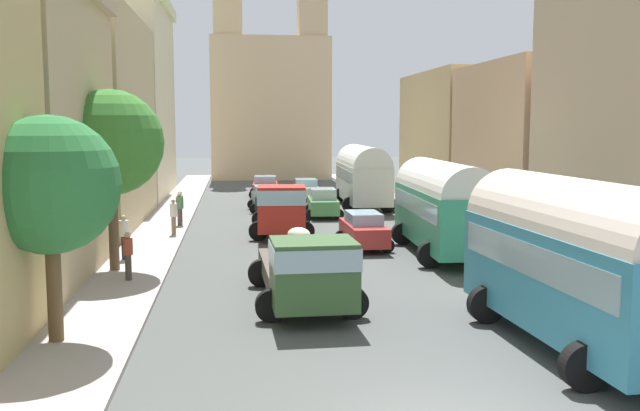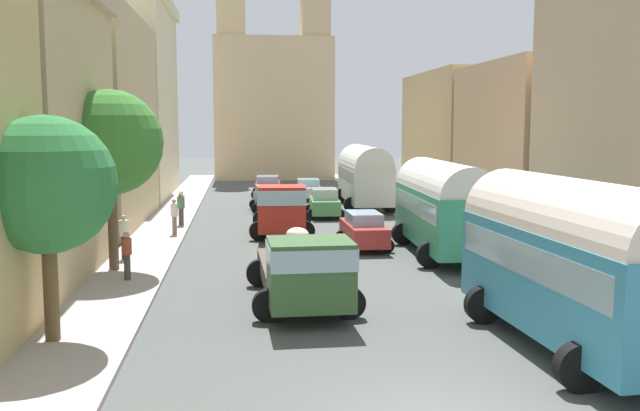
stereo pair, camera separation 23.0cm
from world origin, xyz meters
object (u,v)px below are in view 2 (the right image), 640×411
Objects in this scene: car_4 at (308,189)px; pedestrian_1 at (181,206)px; cargo_truck_0 at (304,268)px; parked_bus_2 at (364,174)px; parked_bus_0 at (573,257)px; pedestrian_4 at (181,208)px; car_2 at (364,230)px; cargo_truck_1 at (282,209)px; car_1 at (268,186)px; pedestrian_3 at (127,254)px; car_3 at (324,203)px; pedestrian_2 at (124,235)px; parked_bus_1 at (442,204)px; car_0 at (269,198)px; pedestrian_0 at (174,215)px.

car_4 is 14.99m from pedestrian_1.
pedestrian_1 is (-7.88, -12.75, 0.35)m from car_4.
parked_bus_2 is at bearing 76.05° from cargo_truck_0.
car_4 is (2.99, 29.85, -0.43)m from cargo_truck_0.
parked_bus_0 is 4.43× the size of pedestrian_4.
parked_bus_2 is 15.10m from car_2.
car_1 is (0.02, 18.65, -0.52)m from cargo_truck_1.
car_3 is at bearing 62.44° from pedestrian_3.
car_1 is 22.45m from car_2.
car_2 is 2.22× the size of pedestrian_2.
car_4 is at bearing 98.73° from parked_bus_1.
cargo_truck_1 is at bearing 133.01° from car_2.
parked_bus_0 is 18.83m from cargo_truck_1.
pedestrian_4 reaches higher than car_2.
parked_bus_0 is at bearing -77.85° from car_0.
cargo_truck_1 is at bearing -117.92° from parked_bus_2.
pedestrian_4 is at bearing 86.78° from pedestrian_3.
car_3 is 8.67m from pedestrian_4.
pedestrian_4 is (1.43, 9.14, -0.02)m from pedestrian_2.
car_2 is 10.53m from car_3.
car_3 is 18.66m from pedestrian_3.
pedestrian_0 is at bearing 120.84° from parked_bus_0.
car_1 is (-5.76, 36.55, -1.45)m from parked_bus_0.
cargo_truck_0 reaches higher than pedestrian_0.
pedestrian_0 reaches higher than car_2.
cargo_truck_0 is 1.74× the size of car_2.
pedestrian_4 is (-7.90, -3.56, 0.22)m from car_3.
pedestrian_1 is (-11.02, -7.55, -1.09)m from parked_bus_2.
car_0 is at bearing -91.85° from car_1.
cargo_truck_1 reaches higher than cargo_truck_0.
car_1 is 15.79m from pedestrian_1.
pedestrian_1 is 13.29m from pedestrian_3.
car_4 is at bearing 64.12° from car_0.
cargo_truck_0 is 9.94m from pedestrian_2.
cargo_truck_1 is 10.12m from car_0.
car_3 is 2.17× the size of pedestrian_0.
pedestrian_0 is (-7.94, -16.11, 0.30)m from car_4.
pedestrian_1 reaches higher than pedestrian_4.
car_1 is at bearing 74.33° from pedestrian_0.
car_3 is at bearing 22.46° from pedestrian_1.
pedestrian_3 is (-11.99, -3.98, -1.10)m from parked_bus_1.
parked_bus_0 is at bearing -44.78° from pedestrian_2.
parked_bus_0 is at bearing -37.13° from cargo_truck_0.
cargo_truck_1 is at bearing -112.24° from car_3.
car_2 is at bearing 70.54° from cargo_truck_0.
parked_bus_1 is 25.06m from car_1.
pedestrian_4 is at bearing -155.72° from car_3.
pedestrian_4 reaches higher than car_1.
parked_bus_1 reaches higher than car_1.
parked_bus_2 reaches higher than pedestrian_4.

